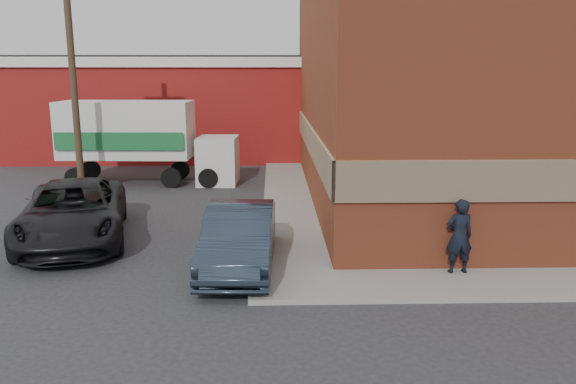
# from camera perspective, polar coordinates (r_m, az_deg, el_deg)

# --- Properties ---
(ground) EXTENTS (90.00, 90.00, 0.00)m
(ground) POSITION_cam_1_polar(r_m,az_deg,el_deg) (13.74, -1.66, -8.43)
(ground) COLOR #28282B
(ground) RESTS_ON ground
(brick_building) EXTENTS (14.25, 18.25, 9.36)m
(brick_building) POSITION_cam_1_polar(r_m,az_deg,el_deg) (23.42, 19.98, 11.13)
(brick_building) COLOR #A5472A
(brick_building) RESTS_ON ground
(sidewalk_west) EXTENTS (1.80, 18.00, 0.12)m
(sidewalk_west) POSITION_cam_1_polar(r_m,az_deg,el_deg) (22.38, -0.10, -0.10)
(sidewalk_west) COLOR gray
(sidewalk_west) RESTS_ON ground
(warehouse) EXTENTS (16.30, 8.30, 5.60)m
(warehouse) POSITION_cam_1_polar(r_m,az_deg,el_deg) (33.46, -12.10, 8.51)
(warehouse) COLOR maroon
(warehouse) RESTS_ON ground
(utility_pole) EXTENTS (2.00, 0.26, 9.00)m
(utility_pole) POSITION_cam_1_polar(r_m,az_deg,el_deg) (23.12, -21.03, 11.21)
(utility_pole) COLOR #453122
(utility_pole) RESTS_ON ground
(man) EXTENTS (0.69, 0.48, 1.80)m
(man) POSITION_cam_1_polar(r_m,az_deg,el_deg) (13.88, 16.99, -4.31)
(man) COLOR black
(man) RESTS_ON sidewalk_south
(sedan) EXTENTS (1.81, 4.81, 1.57)m
(sedan) POSITION_cam_1_polar(r_m,az_deg,el_deg) (14.04, -4.96, -4.62)
(sedan) COLOR #283543
(sedan) RESTS_ON ground
(suv_a) EXTENTS (4.13, 6.57, 1.69)m
(suv_a) POSITION_cam_1_polar(r_m,az_deg,el_deg) (17.33, -20.98, -1.93)
(suv_a) COLOR black
(suv_a) RESTS_ON ground
(box_truck) EXTENTS (7.30, 2.45, 3.56)m
(box_truck) POSITION_cam_1_polar(r_m,az_deg,el_deg) (25.11, -14.49, 5.48)
(box_truck) COLOR silver
(box_truck) RESTS_ON ground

